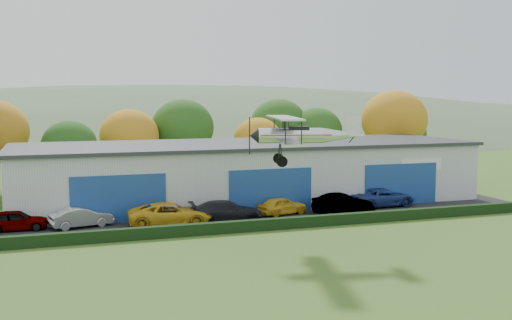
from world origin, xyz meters
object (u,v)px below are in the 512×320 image
object	(u,v)px
car_2	(170,214)
car_3	(227,211)
hangar	(248,172)
car_5	(343,204)
car_6	(382,197)
biplane	(300,134)
car_0	(16,220)
car_4	(282,206)
car_1	(81,217)

from	to	relation	value
car_2	car_3	xyz separation A→B (m)	(4.22, -0.06, -0.04)
hangar	car_5	xyz separation A→B (m)	(5.20, -8.44, -1.80)
car_6	biplane	bearing A→B (deg)	127.39
car_0	car_5	bearing A→B (deg)	-93.82
car_0	hangar	bearing A→B (deg)	-70.54
car_4	car_2	bearing A→B (deg)	83.27
car_2	car_3	bearing A→B (deg)	-86.37
car_0	car_5	xyz separation A→B (m)	(24.35, -1.95, 0.08)
car_3	car_6	bearing A→B (deg)	-77.53
car_1	car_3	xyz separation A→B (m)	(10.36, -1.57, 0.07)
car_0	car_3	distance (m)	14.89
hangar	car_4	world-z (taller)	hangar
car_3	biplane	distance (m)	10.65
car_3	car_4	xyz separation A→B (m)	(4.97, 1.37, -0.10)
car_2	car_5	distance (m)	13.80
hangar	car_1	xyz separation A→B (m)	(-14.74, -6.81, -1.88)
car_0	car_2	distance (m)	10.71
hangar	car_2	bearing A→B (deg)	-135.94
car_4	car_5	size ratio (longest dim) A/B	0.83
hangar	biplane	size ratio (longest dim) A/B	5.04
car_1	car_3	world-z (taller)	car_3
car_1	car_6	distance (m)	24.73
car_0	car_6	xyz separation A→B (m)	(29.13, 0.15, 0.06)
car_1	car_3	distance (m)	10.48
hangar	car_1	bearing A→B (deg)	-155.19
car_1	biplane	xyz separation A→B (m)	(12.77, -9.88, 6.30)
hangar	car_3	world-z (taller)	hangar
biplane	car_1	bearing A→B (deg)	155.87
car_6	hangar	bearing A→B (deg)	54.06
hangar	car_0	distance (m)	20.31
car_0	car_6	size ratio (longest dim) A/B	0.75
car_5	car_4	bearing A→B (deg)	93.47
car_4	car_5	xyz separation A→B (m)	(4.61, -1.43, 0.11)
car_5	biplane	distance (m)	12.57
car_2	car_6	bearing A→B (deg)	-79.46
car_5	car_6	bearing A→B (deg)	-45.62
car_4	hangar	bearing A→B (deg)	-10.11
car_6	biplane	xyz separation A→B (m)	(-11.95, -10.35, 6.23)
car_0	biplane	size ratio (longest dim) A/B	0.53
car_3	car_5	bearing A→B (deg)	-85.97
car_4	car_0	bearing A→B (deg)	73.61
car_6	car_3	bearing A→B (deg)	94.59
car_0	car_1	distance (m)	4.43
car_4	car_6	size ratio (longest dim) A/B	0.72
car_6	car_0	bearing A→B (deg)	86.77
car_3	car_6	distance (m)	14.51
car_2	car_1	bearing A→B (deg)	80.62
car_2	car_6	size ratio (longest dim) A/B	1.06
car_2	biplane	distance (m)	12.34
car_4	car_1	bearing A→B (deg)	74.40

